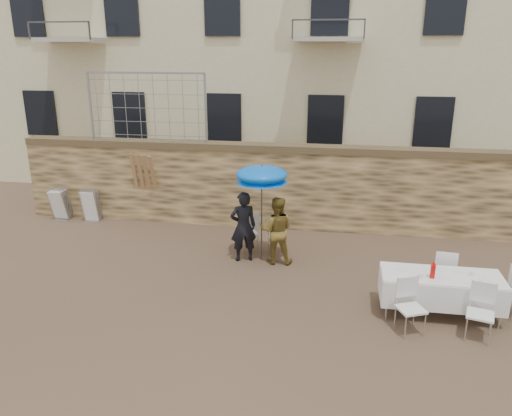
% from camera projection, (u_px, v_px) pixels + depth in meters
% --- Properties ---
extents(ground, '(80.00, 80.00, 0.00)m').
position_uv_depth(ground, '(214.00, 318.00, 8.96)').
color(ground, brown).
rests_on(ground, ground).
extents(stone_wall, '(13.00, 0.50, 2.20)m').
position_uv_depth(stone_wall, '(259.00, 186.00, 13.31)').
color(stone_wall, olive).
rests_on(stone_wall, ground).
extents(chain_link_fence, '(3.20, 0.06, 1.80)m').
position_uv_depth(chain_link_fence, '(147.00, 108.00, 13.17)').
color(chain_link_fence, gray).
rests_on(chain_link_fence, stone_wall).
extents(man_suit, '(0.69, 0.57, 1.62)m').
position_uv_depth(man_suit, '(243.00, 227.00, 11.16)').
color(man_suit, black).
rests_on(man_suit, ground).
extents(woman_dress, '(0.78, 0.63, 1.54)m').
position_uv_depth(woman_dress, '(276.00, 230.00, 11.05)').
color(woman_dress, olive).
rests_on(woman_dress, ground).
extents(umbrella, '(1.19, 1.19, 2.05)m').
position_uv_depth(umbrella, '(262.00, 177.00, 10.84)').
color(umbrella, '#3F3F44').
rests_on(umbrella, ground).
extents(couple_chair_left, '(0.67, 0.67, 0.96)m').
position_uv_depth(couple_chair_left, '(248.00, 232.00, 11.78)').
color(couple_chair_left, white).
rests_on(couple_chair_left, ground).
extents(couple_chair_right, '(0.49, 0.49, 0.96)m').
position_uv_depth(couple_chair_right, '(277.00, 234.00, 11.67)').
color(couple_chair_right, white).
rests_on(couple_chair_right, ground).
extents(banquet_table, '(2.10, 0.85, 0.78)m').
position_uv_depth(banquet_table, '(442.00, 277.00, 8.89)').
color(banquet_table, white).
rests_on(banquet_table, ground).
extents(soda_bottle, '(0.09, 0.09, 0.26)m').
position_uv_depth(soda_bottle, '(433.00, 271.00, 8.72)').
color(soda_bottle, red).
rests_on(soda_bottle, banquet_table).
extents(table_chair_front_left, '(0.63, 0.63, 0.96)m').
position_uv_depth(table_chair_front_left, '(411.00, 308.00, 8.36)').
color(table_chair_front_left, white).
rests_on(table_chair_front_left, ground).
extents(table_chair_front_right, '(0.59, 0.59, 0.96)m').
position_uv_depth(table_chair_front_right, '(480.00, 313.00, 8.18)').
color(table_chair_front_right, white).
rests_on(table_chair_front_right, ground).
extents(table_chair_back, '(0.52, 0.52, 0.96)m').
position_uv_depth(table_chair_back, '(444.00, 272.00, 9.68)').
color(table_chair_back, white).
rests_on(table_chair_back, ground).
extents(chair_stack_left, '(0.46, 0.47, 0.92)m').
position_uv_depth(chair_stack_left, '(64.00, 202.00, 14.09)').
color(chair_stack_left, white).
rests_on(chair_stack_left, ground).
extents(chair_stack_right, '(0.46, 0.40, 0.92)m').
position_uv_depth(chair_stack_right, '(93.00, 204.00, 13.95)').
color(chair_stack_right, white).
rests_on(chair_stack_right, ground).
extents(wood_planks, '(0.70, 0.20, 2.00)m').
position_uv_depth(wood_planks, '(147.00, 187.00, 13.59)').
color(wood_planks, '#A37749').
rests_on(wood_planks, ground).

